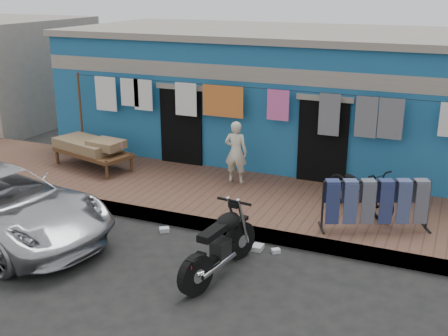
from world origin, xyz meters
TOP-DOWN VIEW (x-y plane):
  - ground at (0.00, 0.00)m, footprint 80.00×80.00m
  - sidewalk at (0.00, 3.00)m, footprint 28.00×3.00m
  - curb at (0.00, 1.55)m, footprint 28.00×0.10m
  - building at (-0.00, 6.99)m, footprint 12.20×5.20m
  - clothesline at (-0.39, 4.25)m, footprint 10.06×0.06m
  - seated_person at (-0.45, 3.70)m, footprint 0.53×0.38m
  - bicycle at (2.40, 3.11)m, footprint 1.76×1.45m
  - motorcycle at (0.73, 0.10)m, footprint 1.02×1.89m
  - charpoy at (-3.99, 3.30)m, footprint 2.61×2.06m
  - jeans_rack at (2.81, 2.36)m, footprint 2.30×1.89m
  - litter_a at (-0.89, 1.20)m, footprint 0.23×0.22m
  - litter_b at (1.33, 1.20)m, footprint 0.18×0.18m
  - litter_c at (1.00, 1.18)m, footprint 0.18×0.22m

SIDE VIEW (x-z plane):
  - ground at x=0.00m, z-range 0.00..0.00m
  - litter_b at x=1.33m, z-range 0.00..0.07m
  - litter_a at x=-0.89m, z-range 0.00..0.08m
  - litter_c at x=1.00m, z-range 0.00..0.09m
  - sidewalk at x=0.00m, z-range 0.00..0.25m
  - curb at x=0.00m, z-range 0.00..0.25m
  - motorcycle at x=0.73m, z-range 0.00..1.13m
  - charpoy at x=-3.99m, z-range 0.25..0.96m
  - jeans_rack at x=2.81m, z-range 0.25..1.21m
  - bicycle at x=2.40m, z-range 0.25..1.36m
  - seated_person at x=-0.45m, z-range 0.25..1.65m
  - building at x=0.00m, z-range 0.01..3.37m
  - clothesline at x=-0.39m, z-range 0.78..2.88m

